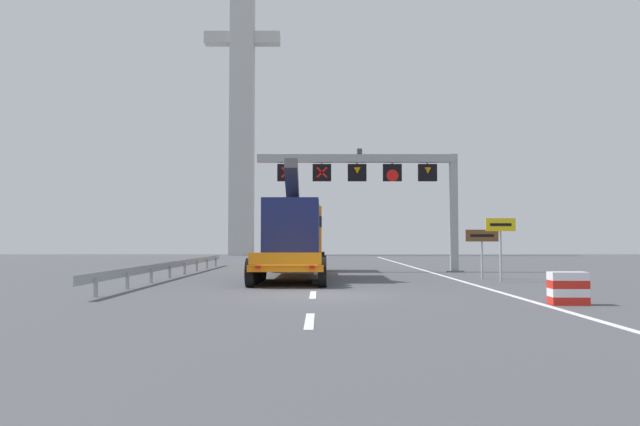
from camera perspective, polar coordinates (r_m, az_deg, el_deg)
ground at (r=19.06m, az=-0.12°, el=-7.98°), size 112.00×112.00×0.00m
lane_markings at (r=50.09m, az=-0.12°, el=-4.67°), size 0.20×76.76×0.01m
edge_line_right at (r=31.62m, az=11.35°, el=-5.80°), size 0.20×63.00×0.01m
overhead_lane_gantry at (r=33.37m, az=6.06°, el=3.54°), size 11.49×0.90×6.91m
heavy_haul_truck_orange at (r=29.66m, az=-2.22°, el=-2.22°), size 3.05×14.07×5.30m
exit_sign_yellow at (r=26.22m, az=17.19°, el=-2.00°), size 1.26×0.15×2.71m
tourist_info_sign_brown at (r=28.04m, az=15.52°, el=-2.66°), size 1.50×0.15×2.26m
crash_barrier_striped at (r=17.65m, az=22.99°, el=-6.72°), size 1.01×0.53×0.90m
guardrail_left at (r=29.97m, az=-13.53°, el=-4.89°), size 0.13×24.24×0.76m
bridge_pylon_distant at (r=72.85m, az=-7.37°, el=12.91°), size 9.00×2.00×41.78m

